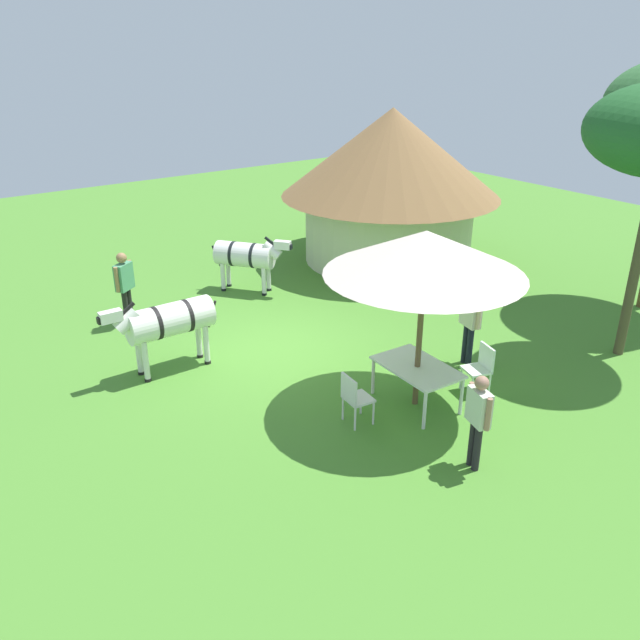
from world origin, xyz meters
TOP-DOWN VIEW (x-y plane):
  - ground_plane at (0.00, 0.00)m, footprint 36.00×36.00m
  - thatched_hut at (-3.13, 5.79)m, footprint 6.07×6.07m
  - shade_umbrella at (3.23, 0.85)m, footprint 3.29×3.29m
  - patio_dining_table at (3.23, 0.85)m, footprint 1.55×1.02m
  - patio_chair_east_end at (3.09, -0.43)m, footprint 0.48×0.46m
  - patio_chair_west_end at (3.59, 2.08)m, footprint 0.54×0.53m
  - guest_beside_umbrella at (5.07, 0.27)m, footprint 0.54×0.31m
  - guest_behind_table at (2.73, 2.70)m, footprint 0.58×0.31m
  - standing_watcher at (-3.04, -1.97)m, footprint 0.43×0.51m
  - zebra_nearest_camera at (-3.28, 1.24)m, footprint 1.79×1.49m
  - zebra_by_umbrella at (-0.46, -2.10)m, footprint 0.64×2.31m

SIDE VIEW (x-z plane):
  - ground_plane at x=0.00m, z-range 0.00..0.00m
  - patio_chair_east_end at x=3.09m, z-range 0.07..0.97m
  - patio_chair_west_end at x=3.59m, z-range 0.07..0.97m
  - patio_dining_table at x=3.23m, z-range 0.29..1.03m
  - guest_beside_umbrella at x=5.07m, z-range 0.16..1.70m
  - zebra_nearest_camera at x=-3.28m, z-range 0.20..1.67m
  - guest_behind_table at x=2.73m, z-range 0.17..1.84m
  - standing_watcher at x=-3.04m, z-range 0.17..1.85m
  - zebra_by_umbrella at x=-0.46m, z-range 0.24..1.81m
  - thatched_hut at x=-3.13m, z-range 0.25..4.47m
  - shade_umbrella at x=3.23m, z-range 1.20..4.35m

